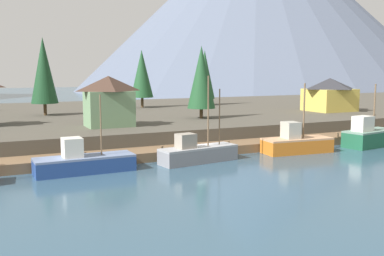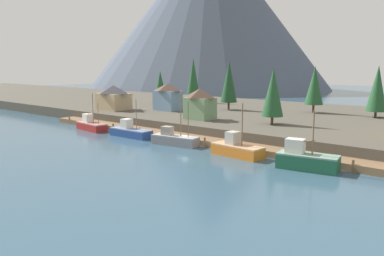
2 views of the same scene
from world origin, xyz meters
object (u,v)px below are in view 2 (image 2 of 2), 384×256
at_px(house_green, 200,104).
at_px(conifer_back_right, 229,82).
at_px(fishing_boat_orange, 237,149).
at_px(conifer_mid_left, 273,92).
at_px(fishing_boat_blue, 130,132).
at_px(conifer_near_right, 377,88).
at_px(conifer_back_left, 314,85).
at_px(house_blue, 168,97).
at_px(fishing_boat_red, 91,125).
at_px(fishing_boat_grey, 174,139).
at_px(conifer_near_left, 160,85).
at_px(fishing_boat_green, 306,160).
at_px(house_tan, 114,97).
at_px(conifer_mid_right, 193,78).

bearing_deg(house_green, conifer_back_right, 106.66).
height_order(fishing_boat_orange, conifer_mid_left, conifer_mid_left).
xyz_separation_m(fishing_boat_blue, conifer_near_right, (32.75, 39.51, 7.63)).
bearing_deg(fishing_boat_orange, conifer_back_right, 131.59).
bearing_deg(conifer_back_left, conifer_mid_left, -86.40).
height_order(fishing_boat_orange, house_blue, house_blue).
distance_m(fishing_boat_red, fishing_boat_blue, 12.12).
height_order(fishing_boat_orange, conifer_back_right, conifer_back_right).
bearing_deg(fishing_boat_grey, house_blue, 127.65).
bearing_deg(conifer_near_right, conifer_near_left, -172.00).
xyz_separation_m(fishing_boat_green, conifer_near_left, (-58.75, 32.33, 6.51)).
relative_size(fishing_boat_red, conifer_near_left, 0.93).
xyz_separation_m(house_tan, conifer_back_left, (40.63, 25.80, 3.24)).
bearing_deg(conifer_back_right, fishing_boat_grey, -71.02).
xyz_separation_m(conifer_mid_left, conifer_mid_right, (-39.77, 24.30, 1.13)).
height_order(fishing_boat_green, conifer_mid_left, conifer_mid_left).
bearing_deg(conifer_near_right, fishing_boat_red, -138.46).
relative_size(fishing_boat_red, conifer_near_right, 0.78).
bearing_deg(conifer_back_right, conifer_near_left, 179.12).
distance_m(fishing_boat_blue, house_green, 15.46).
height_order(fishing_boat_red, conifer_near_right, conifer_near_right).
relative_size(fishing_boat_orange, conifer_back_right, 0.69).
distance_m(conifer_mid_right, conifer_back_right, 22.20).
xyz_separation_m(house_green, conifer_mid_right, (-25.19, 27.81, 3.90)).
bearing_deg(fishing_boat_green, conifer_near_left, 141.59).
xyz_separation_m(fishing_boat_red, conifer_mid_left, (32.81, 17.15, 7.44)).
relative_size(fishing_boat_red, fishing_boat_blue, 0.93).
relative_size(fishing_boat_green, house_blue, 1.23).
height_order(fishing_boat_blue, fishing_boat_orange, fishing_boat_orange).
relative_size(fishing_boat_orange, house_tan, 1.03).
distance_m(conifer_back_left, conifer_back_right, 20.08).
distance_m(fishing_boat_green, house_blue, 50.15).
relative_size(fishing_boat_green, conifer_back_left, 0.75).
bearing_deg(fishing_boat_orange, house_green, 147.91).
bearing_deg(fishing_boat_orange, fishing_boat_grey, -175.12).
height_order(fishing_boat_grey, conifer_mid_right, conifer_mid_right).
height_order(house_green, conifer_back_right, conifer_back_right).
height_order(conifer_mid_left, conifer_back_right, conifer_back_right).
bearing_deg(fishing_boat_grey, fishing_boat_orange, -8.09).
relative_size(house_tan, conifer_mid_left, 0.77).
relative_size(fishing_boat_green, conifer_mid_right, 0.63).
xyz_separation_m(fishing_boat_grey, conifer_near_right, (21.13, 39.82, 7.61)).
xyz_separation_m(house_tan, conifer_near_left, (-2.04, 18.48, 2.22)).
height_order(fishing_boat_grey, house_green, fishing_boat_grey).
height_order(house_green, house_blue, house_blue).
bearing_deg(conifer_mid_left, fishing_boat_orange, -78.02).
height_order(house_green, conifer_near_right, conifer_near_right).
xyz_separation_m(fishing_boat_blue, conifer_back_left, (19.30, 38.94, 7.84)).
bearing_deg(house_blue, conifer_near_right, 24.03).
relative_size(fishing_boat_red, conifer_back_left, 0.79).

